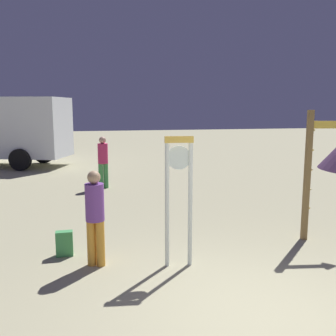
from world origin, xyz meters
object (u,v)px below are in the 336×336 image
(standing_clock, at_px, (179,188))
(backpack, at_px, (64,244))
(person_near_clock, at_px, (95,213))
(person_distant, at_px, (103,160))
(arrow_sign, at_px, (324,154))

(standing_clock, relative_size, backpack, 4.81)
(standing_clock, height_order, person_near_clock, standing_clock)
(standing_clock, relative_size, person_distant, 1.27)
(arrow_sign, bearing_deg, person_distant, 123.77)
(backpack, bearing_deg, person_near_clock, -46.37)
(arrow_sign, bearing_deg, backpack, 177.13)
(person_near_clock, bearing_deg, backpack, 133.63)
(person_near_clock, distance_m, person_distant, 6.05)
(person_near_clock, distance_m, backpack, 1.00)
(person_near_clock, relative_size, backpack, 3.58)
(standing_clock, xyz_separation_m, backpack, (-1.82, 0.83, -1.07))
(arrow_sign, distance_m, backpack, 5.04)
(arrow_sign, relative_size, person_near_clock, 1.60)
(standing_clock, distance_m, arrow_sign, 3.08)
(standing_clock, relative_size, arrow_sign, 0.84)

